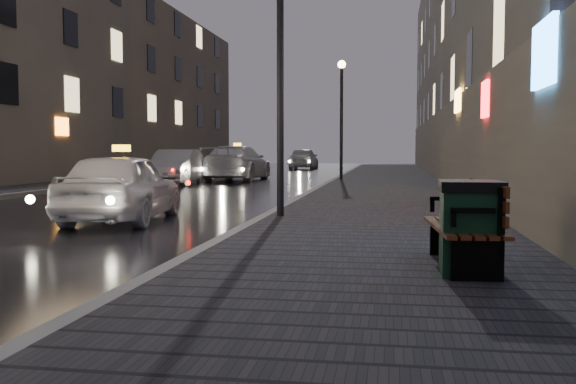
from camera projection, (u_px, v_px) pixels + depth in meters
The scene contains 15 objects.
ground at pixel (34, 280), 7.40m from camera, with size 120.00×120.00×0.00m, color black.
sidewalk at pixel (387, 182), 27.47m from camera, with size 4.60×58.00×0.15m, color black.
curb at pixel (331, 182), 27.85m from camera, with size 0.20×58.00×0.15m, color slate.
sidewalk_far at pixel (110, 180), 29.46m from camera, with size 2.40×58.00×0.15m, color black.
curb_far at pixel (137, 180), 29.26m from camera, with size 0.20×58.00×0.15m, color slate.
building_near at pixel (457, 44), 30.47m from camera, with size 1.80×50.00×13.00m, color #605B54.
building_far_c at pixel (153, 95), 47.59m from camera, with size 6.00×22.00×11.00m, color #6B6051.
lamp_near at pixel (280, 49), 12.78m from camera, with size 0.36×0.36×5.28m.
lamp_far at pixel (341, 104), 28.55m from camera, with size 0.36×0.36×5.28m.
bench at pixel (470, 224), 7.35m from camera, with size 0.80×1.97×0.98m.
trash_bin at pixel (470, 227), 6.94m from camera, with size 0.67×0.67×1.01m.
taxi_near at pixel (122, 187), 13.28m from camera, with size 1.71×4.26×1.45m, color silver.
car_left_mid at pixel (176, 167), 26.94m from camera, with size 1.57×4.51×1.48m, color #9C9DA4.
taxi_mid at pixel (237, 163), 30.64m from camera, with size 2.31×5.68×1.65m, color silver.
car_far at pixel (304, 158), 47.28m from camera, with size 1.88×4.67×1.59m, color #A4A4AD.
Camera 1 is at (4.06, -6.76, 1.51)m, focal length 40.00 mm.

